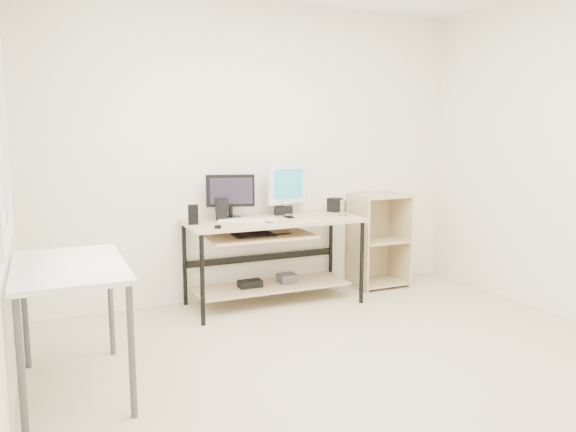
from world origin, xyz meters
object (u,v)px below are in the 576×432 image
Objects in this scene: side_table at (70,278)px; audio_controller at (193,214)px; desk at (271,243)px; white_imac at (287,185)px; shelf_unit at (377,239)px; black_monitor at (230,193)px.

side_table is 6.17× the size of audio_controller.
white_imac reaches higher than desk.
audio_controller reaches higher than desk.
black_monitor is at bearing -179.99° from shelf_unit.
audio_controller reaches higher than side_table.
black_monitor reaches higher than desk.
desk is 1.50× the size of side_table.
white_imac is (0.55, 0.04, 0.05)m from black_monitor.
black_monitor is 0.89× the size of white_imac.
shelf_unit reaches higher than side_table.
desk is at bearing -11.84° from black_monitor.
white_imac is (-0.93, 0.04, 0.56)m from shelf_unit.
audio_controller is at bearing -139.30° from black_monitor.
side_table is (-1.65, -1.06, 0.13)m from desk.
white_imac is at bearing 177.55° from shelf_unit.
white_imac reaches higher than black_monitor.
side_table is 2.31m from white_imac.
black_monitor is at bearing 35.08° from audio_controller.
side_table is at bearing -147.35° from desk.
audio_controller is (-0.37, -0.17, -0.14)m from black_monitor.
shelf_unit reaches higher than desk.
audio_controller is (0.98, 1.05, 0.16)m from side_table.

